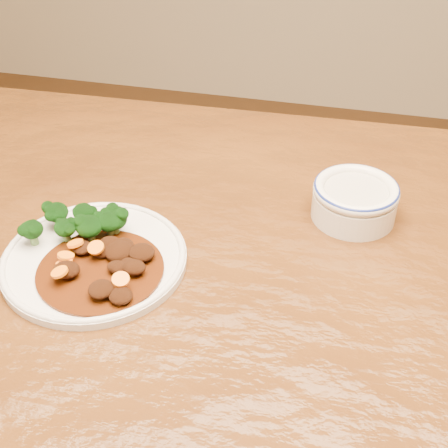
# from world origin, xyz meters

# --- Properties ---
(dining_table) EXTENTS (1.53, 0.94, 0.75)m
(dining_table) POSITION_xyz_m (0.00, 0.00, 0.67)
(dining_table) COLOR #552E0F
(dining_table) RESTS_ON ground
(dinner_plate) EXTENTS (0.24, 0.24, 0.02)m
(dinner_plate) POSITION_xyz_m (-0.22, -0.02, 0.76)
(dinner_plate) COLOR silver
(dinner_plate) RESTS_ON dining_table
(broccoli_florets) EXTENTS (0.13, 0.08, 0.04)m
(broccoli_florets) POSITION_xyz_m (-0.25, 0.02, 0.78)
(broccoli_florets) COLOR #5B8243
(broccoli_florets) RESTS_ON dinner_plate
(mince_stew) EXTENTS (0.16, 0.16, 0.03)m
(mince_stew) POSITION_xyz_m (-0.20, -0.03, 0.77)
(mince_stew) COLOR #3F1D06
(mince_stew) RESTS_ON dinner_plate
(dip_bowl) EXTENTS (0.12, 0.12, 0.05)m
(dip_bowl) POSITION_xyz_m (0.10, 0.16, 0.78)
(dip_bowl) COLOR white
(dip_bowl) RESTS_ON dining_table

